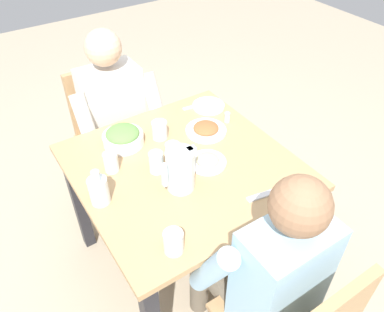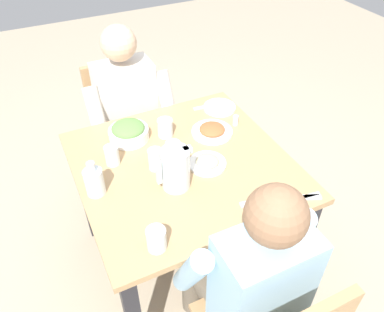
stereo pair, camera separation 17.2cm
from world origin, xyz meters
name	(u,v)px [view 2 (the right image)]	position (x,y,z in m)	size (l,w,h in m)	color
ground_plane	(185,258)	(0.00, 0.00, 0.00)	(8.00, 8.00, 0.00)	tan
dining_table	(184,182)	(0.00, 0.00, 0.62)	(0.95, 0.95, 0.74)	tan
chair_near	(124,123)	(0.06, -0.77, 0.49)	(0.40, 0.40, 0.87)	tan
diner_near	(133,121)	(0.06, -0.57, 0.64)	(0.48, 0.53, 1.16)	silver
diner_far	(245,275)	(0.01, 0.57, 0.64)	(0.48, 0.53, 1.16)	#9EC6E0
water_pitcher	(176,169)	(0.09, 0.11, 0.83)	(0.16, 0.12, 0.19)	silver
salad_bowl	(129,132)	(0.16, -0.29, 0.78)	(0.20, 0.20, 0.09)	white
plate_beans	(207,162)	(-0.09, 0.05, 0.75)	(0.17, 0.17, 0.04)	white
plate_rice_curry	(212,130)	(-0.23, -0.15, 0.75)	(0.21, 0.21, 0.04)	white
plate_yoghurt	(220,106)	(-0.37, -0.33, 0.75)	(0.18, 0.18, 0.04)	white
water_glass_far_right	(112,155)	(0.29, -0.14, 0.79)	(0.06, 0.06, 0.09)	silver
water_glass_far_left	(173,152)	(0.03, -0.04, 0.79)	(0.07, 0.07, 0.11)	silver
water_glass_near_left	(156,239)	(0.28, 0.38, 0.78)	(0.07, 0.07, 0.09)	silver
water_glass_near_right	(165,128)	(-0.01, -0.23, 0.78)	(0.08, 0.08, 0.09)	silver
water_glass_by_pitcher	(155,159)	(0.12, -0.03, 0.79)	(0.06, 0.06, 0.10)	silver
oil_carafe	(95,183)	(0.41, 0.01, 0.80)	(0.08, 0.08, 0.16)	silver
salt_shaker	(236,120)	(-0.37, -0.16, 0.77)	(0.03, 0.03, 0.05)	white
fork_near	(301,198)	(-0.35, 0.41, 0.74)	(0.17, 0.03, 0.01)	silver
knife_near	(209,106)	(-0.33, -0.37, 0.74)	(0.18, 0.02, 0.01)	silver
fork_far	(259,201)	(-0.18, 0.35, 0.74)	(0.17, 0.03, 0.01)	silver
knife_far	(300,198)	(-0.34, 0.41, 0.74)	(0.18, 0.02, 0.01)	silver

